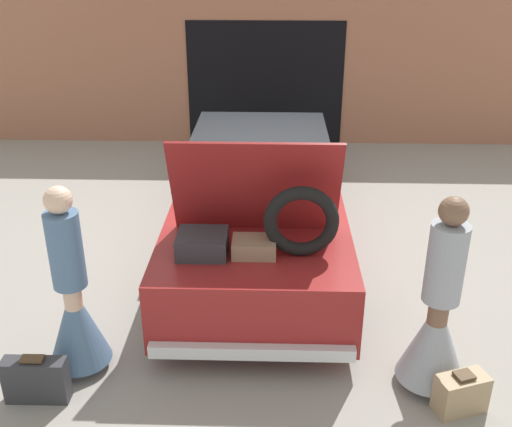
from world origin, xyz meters
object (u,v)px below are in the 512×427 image
(person_left, at_px, (74,306))
(suitcase_beside_left_person, at_px, (36,380))
(person_right, at_px, (437,322))
(suitcase_beside_right_person, at_px, (461,393))
(car, at_px, (260,194))

(person_left, distance_m, suitcase_beside_left_person, 0.66)
(person_right, height_order, suitcase_beside_right_person, person_right)
(person_right, xyz_separation_m, suitcase_beside_right_person, (0.18, -0.32, -0.46))
(person_left, bearing_deg, suitcase_beside_right_person, 87.42)
(person_left, height_order, person_right, person_right)
(car, bearing_deg, person_right, -60.38)
(car, bearing_deg, suitcase_beside_left_person, -120.59)
(car, xyz_separation_m, suitcase_beside_left_person, (-1.77, -2.99, -0.42))
(person_right, bearing_deg, person_left, 89.79)
(person_left, xyz_separation_m, suitcase_beside_right_person, (3.24, -0.45, -0.47))
(person_right, bearing_deg, car, 31.94)
(car, relative_size, person_right, 3.04)
(car, distance_m, suitcase_beside_left_person, 3.50)
(suitcase_beside_right_person, bearing_deg, car, 119.57)
(suitcase_beside_left_person, bearing_deg, car, 59.41)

